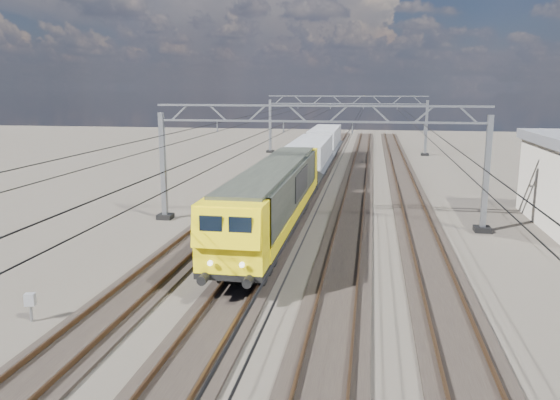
% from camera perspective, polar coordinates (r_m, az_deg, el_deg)
% --- Properties ---
extents(ground, '(160.00, 160.00, 0.00)m').
position_cam_1_polar(ground, '(28.92, 3.00, -4.55)').
color(ground, black).
rests_on(ground, ground).
extents(track_outer_west, '(2.60, 140.00, 0.30)m').
position_cam_1_polar(track_outer_west, '(30.14, -8.43, -3.85)').
color(track_outer_west, black).
rests_on(track_outer_west, ground).
extents(track_loco, '(2.60, 140.00, 0.30)m').
position_cam_1_polar(track_loco, '(29.19, -0.91, -4.24)').
color(track_loco, black).
rests_on(track_loco, ground).
extents(track_inner_east, '(2.60, 140.00, 0.30)m').
position_cam_1_polar(track_inner_east, '(28.76, 6.98, -4.57)').
color(track_inner_east, black).
rests_on(track_inner_east, ground).
extents(track_outer_east, '(2.60, 140.00, 0.30)m').
position_cam_1_polar(track_outer_east, '(28.88, 14.96, -4.81)').
color(track_outer_east, black).
rests_on(track_outer_east, ground).
extents(catenary_gantry_mid, '(19.90, 0.90, 7.11)m').
position_cam_1_polar(catenary_gantry_mid, '(32.02, 3.90, 4.17)').
color(catenary_gantry_mid, gray).
rests_on(catenary_gantry_mid, ground).
extents(catenary_gantry_far, '(19.90, 0.90, 7.11)m').
position_cam_1_polar(catenary_gantry_far, '(67.80, 6.96, 8.07)').
color(catenary_gantry_far, gray).
rests_on(catenary_gantry_far, ground).
extents(overhead_wires, '(12.03, 140.00, 0.53)m').
position_cam_1_polar(overhead_wires, '(35.81, 4.59, 7.92)').
color(overhead_wires, black).
rests_on(overhead_wires, ground).
extents(locomotive, '(2.76, 21.10, 3.62)m').
position_cam_1_polar(locomotive, '(29.66, -0.56, 0.50)').
color(locomotive, black).
rests_on(locomotive, ground).
extents(hopper_wagon_lead, '(3.38, 13.00, 3.25)m').
position_cam_1_polar(hopper_wagon_lead, '(46.99, 3.24, 4.52)').
color(hopper_wagon_lead, black).
rests_on(hopper_wagon_lead, ground).
extents(hopper_wagon_mid, '(3.38, 13.00, 3.25)m').
position_cam_1_polar(hopper_wagon_mid, '(61.04, 4.72, 6.15)').
color(hopper_wagon_mid, black).
rests_on(hopper_wagon_mid, ground).
extents(trackside_cabinet, '(0.40, 0.33, 1.04)m').
position_cam_1_polar(trackside_cabinet, '(21.23, -24.66, -9.55)').
color(trackside_cabinet, gray).
rests_on(trackside_cabinet, ground).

